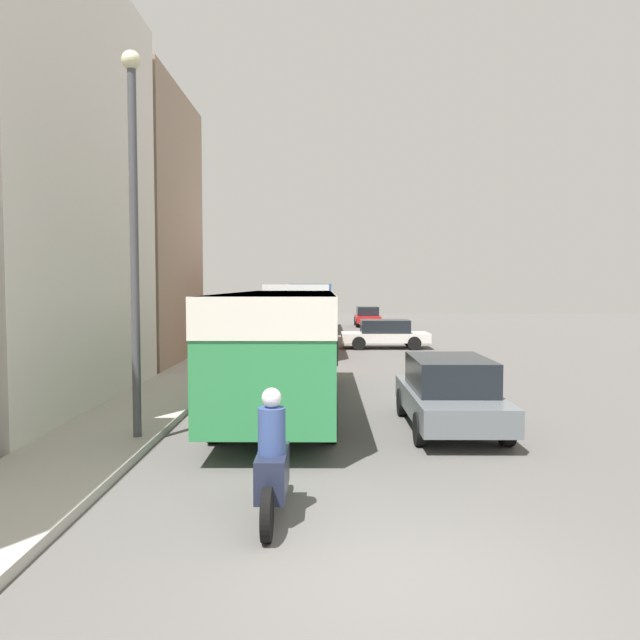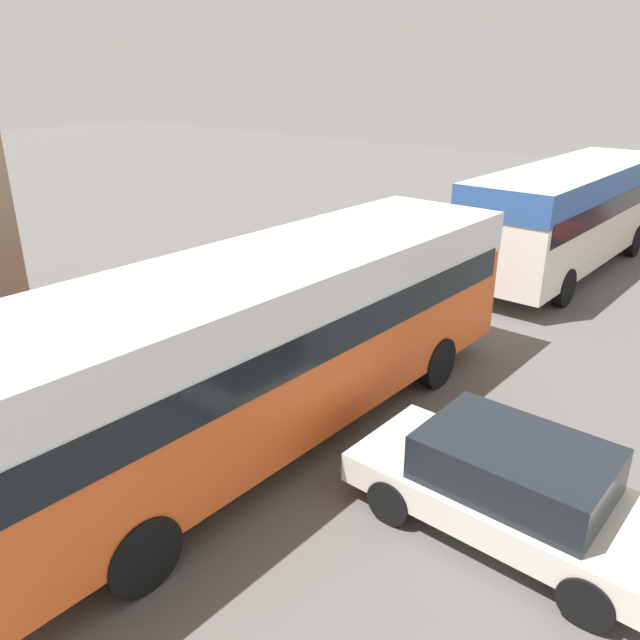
{
  "view_description": "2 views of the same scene",
  "coord_description": "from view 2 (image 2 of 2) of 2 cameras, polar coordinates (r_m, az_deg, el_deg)",
  "views": [
    {
      "loc": [
        -0.76,
        -6.3,
        3.06
      ],
      "look_at": [
        -0.96,
        21.01,
        1.51
      ],
      "focal_mm": 35.0,
      "sensor_mm": 36.0,
      "label": 1
    },
    {
      "loc": [
        4.56,
        16.96,
        5.73
      ],
      "look_at": [
        -1.63,
        24.22,
        1.85
      ],
      "focal_mm": 35.0,
      "sensor_mm": 36.0,
      "label": 2
    }
  ],
  "objects": [
    {
      "name": "bus_following",
      "position": [
        9.75,
        -4.86,
        -0.49
      ],
      "size": [
        2.64,
        10.76,
        3.07
      ],
      "color": "#EA5B23",
      "rests_on": "ground_plane"
    },
    {
      "name": "car_crossing",
      "position": [
        8.67,
        17.14,
        -14.29
      ],
      "size": [
        4.19,
        1.87,
        1.38
      ],
      "rotation": [
        0.0,
        0.0,
        -1.57
      ],
      "color": "silver",
      "rests_on": "ground_plane"
    },
    {
      "name": "pedestrian_near_curb",
      "position": [
        27.43,
        19.77,
        11.13
      ],
      "size": [
        0.42,
        0.42,
        1.85
      ],
      "color": "#232838",
      "rests_on": "sidewalk"
    },
    {
      "name": "bus_third_in_line",
      "position": [
        19.91,
        21.99,
        9.81
      ],
      "size": [
        2.56,
        9.82,
        3.11
      ],
      "color": "silver",
      "rests_on": "ground_plane"
    }
  ]
}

